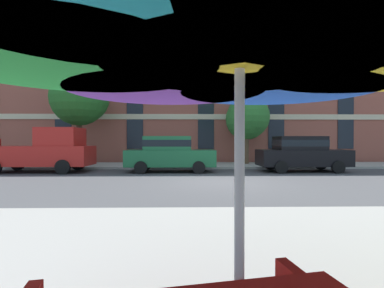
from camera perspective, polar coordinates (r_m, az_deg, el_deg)
ground_plane at (r=10.86m, az=6.11°, el=-7.59°), size 120.00×120.00×0.00m
sidewalk_far at (r=17.58m, az=3.27°, el=-4.24°), size 56.00×3.60×0.12m
apartment_building at (r=26.92m, az=1.85°, el=18.03°), size 43.60×12.08×19.20m
pickup_red at (r=16.01m, az=-27.38°, el=-1.32°), size 5.10×2.12×2.20m
sedan_green at (r=14.40m, az=-4.43°, el=-1.77°), size 4.40×1.98×1.78m
sedan_black at (r=15.51m, az=20.86°, el=-1.64°), size 4.40×1.98×1.78m
street_tree_left at (r=18.70m, az=-21.21°, el=8.54°), size 3.39×3.45×5.80m
street_tree_middle at (r=18.62m, az=10.91°, el=5.08°), size 2.77×2.72×4.44m
patio_umbrella at (r=1.81m, az=9.45°, el=21.82°), size 3.60×3.34×2.52m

